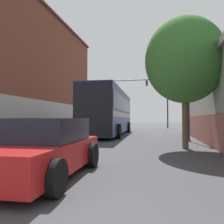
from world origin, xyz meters
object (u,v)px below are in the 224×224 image
at_px(traffic_signal_gantry, 147,91).
at_px(street_tree_near, 185,60).
at_px(street_lamp, 189,102).
at_px(hatchback_foreground, 40,148).
at_px(parked_car_left_mid, 92,124).
at_px(bus, 110,111).
at_px(parked_car_left_near, 62,126).

xyz_separation_m(traffic_signal_gantry, street_tree_near, (2.82, -21.35, -1.32)).
xyz_separation_m(traffic_signal_gantry, street_lamp, (3.38, -18.12, -2.98)).
relative_size(hatchback_foreground, street_tree_near, 0.65).
bearing_deg(traffic_signal_gantry, parked_car_left_mid, -155.89).
height_order(bus, street_tree_near, street_tree_near).
bearing_deg(bus, traffic_signal_gantry, -12.75).
relative_size(parked_car_left_near, traffic_signal_gantry, 0.41).
bearing_deg(bus, parked_car_left_mid, 22.76).
relative_size(traffic_signal_gantry, street_lamp, 2.26).
bearing_deg(street_tree_near, bus, 123.97).
bearing_deg(traffic_signal_gantry, street_lamp, -79.42).
relative_size(bus, parked_car_left_near, 3.00).
bearing_deg(parked_car_left_near, bus, -113.66).
bearing_deg(hatchback_foreground, traffic_signal_gantry, -4.28).
relative_size(hatchback_foreground, traffic_signal_gantry, 0.40).
bearing_deg(street_tree_near, hatchback_foreground, -124.52).
height_order(parked_car_left_mid, street_lamp, street_lamp).
height_order(bus, parked_car_left_mid, bus).
xyz_separation_m(parked_car_left_near, street_tree_near, (10.66, -9.89, 3.39)).
bearing_deg(parked_car_left_mid, parked_car_left_near, 171.92).
bearing_deg(street_tree_near, parked_car_left_mid, 119.26).
bearing_deg(street_tree_near, street_lamp, 80.12).
bearing_deg(parked_car_left_mid, traffic_signal_gantry, -70.25).
xyz_separation_m(parked_car_left_near, traffic_signal_gantry, (7.84, 11.46, 4.71)).
distance_m(bus, traffic_signal_gantry, 14.18).
distance_m(hatchback_foreground, parked_car_left_mid, 24.53).
distance_m(bus, street_tree_near, 9.58).
xyz_separation_m(hatchback_foreground, parked_car_left_mid, (-6.25, 23.72, 0.03)).
bearing_deg(parked_car_left_mid, street_tree_near, -155.10).
xyz_separation_m(hatchback_foreground, parked_car_left_near, (-6.78, 15.53, -0.04)).
xyz_separation_m(parked_car_left_near, street_lamp, (11.22, -6.66, 1.72)).
bearing_deg(traffic_signal_gantry, parked_car_left_near, -124.38).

